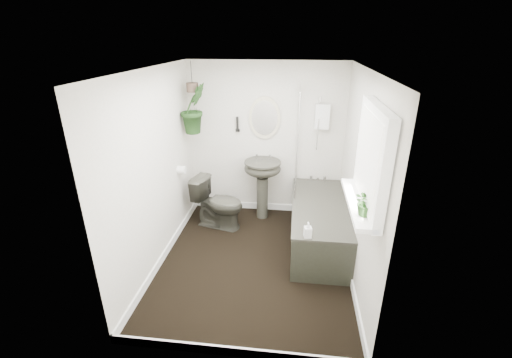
# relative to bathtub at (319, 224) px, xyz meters

# --- Properties ---
(floor) EXTENTS (2.30, 2.80, 0.02)m
(floor) POSITION_rel_bathtub_xyz_m (-0.80, -0.50, -0.30)
(floor) COLOR black
(floor) RESTS_ON ground
(ceiling) EXTENTS (2.30, 2.80, 0.02)m
(ceiling) POSITION_rel_bathtub_xyz_m (-0.80, -0.50, 2.02)
(ceiling) COLOR white
(ceiling) RESTS_ON ground
(wall_back) EXTENTS (2.30, 0.02, 2.30)m
(wall_back) POSITION_rel_bathtub_xyz_m (-0.80, 0.91, 0.86)
(wall_back) COLOR silver
(wall_back) RESTS_ON ground
(wall_front) EXTENTS (2.30, 0.02, 2.30)m
(wall_front) POSITION_rel_bathtub_xyz_m (-0.80, -1.91, 0.86)
(wall_front) COLOR silver
(wall_front) RESTS_ON ground
(wall_left) EXTENTS (0.02, 2.80, 2.30)m
(wall_left) POSITION_rel_bathtub_xyz_m (-1.96, -0.50, 0.86)
(wall_left) COLOR silver
(wall_left) RESTS_ON ground
(wall_right) EXTENTS (0.02, 2.80, 2.30)m
(wall_right) POSITION_rel_bathtub_xyz_m (0.36, -0.50, 0.86)
(wall_right) COLOR silver
(wall_right) RESTS_ON ground
(skirting) EXTENTS (2.30, 2.80, 0.10)m
(skirting) POSITION_rel_bathtub_xyz_m (-0.80, -0.50, -0.24)
(skirting) COLOR white
(skirting) RESTS_ON floor
(bathtub) EXTENTS (0.72, 1.72, 0.58)m
(bathtub) POSITION_rel_bathtub_xyz_m (0.00, 0.00, 0.00)
(bathtub) COLOR #2E2E26
(bathtub) RESTS_ON floor
(bath_screen) EXTENTS (0.04, 0.72, 1.40)m
(bath_screen) POSITION_rel_bathtub_xyz_m (-0.33, 0.49, 0.99)
(bath_screen) COLOR silver
(bath_screen) RESTS_ON bathtub
(shower_box) EXTENTS (0.20, 0.10, 0.35)m
(shower_box) POSITION_rel_bathtub_xyz_m (0.00, 0.84, 1.26)
(shower_box) COLOR white
(shower_box) RESTS_ON wall_back
(oval_mirror) EXTENTS (0.46, 0.03, 0.62)m
(oval_mirror) POSITION_rel_bathtub_xyz_m (-0.82, 0.87, 1.21)
(oval_mirror) COLOR beige
(oval_mirror) RESTS_ON wall_back
(wall_sconce) EXTENTS (0.04, 0.04, 0.22)m
(wall_sconce) POSITION_rel_bathtub_xyz_m (-1.22, 0.86, 1.11)
(wall_sconce) COLOR black
(wall_sconce) RESTS_ON wall_back
(toilet_roll_holder) EXTENTS (0.11, 0.11, 0.11)m
(toilet_roll_holder) POSITION_rel_bathtub_xyz_m (-1.90, 0.20, 0.61)
(toilet_roll_holder) COLOR white
(toilet_roll_holder) RESTS_ON wall_left
(window_recess) EXTENTS (0.08, 1.00, 0.90)m
(window_recess) POSITION_rel_bathtub_xyz_m (0.29, -1.20, 1.36)
(window_recess) COLOR white
(window_recess) RESTS_ON wall_right
(window_sill) EXTENTS (0.18, 1.00, 0.04)m
(window_sill) POSITION_rel_bathtub_xyz_m (0.22, -1.20, 0.94)
(window_sill) COLOR white
(window_sill) RESTS_ON wall_right
(window_blinds) EXTENTS (0.01, 0.86, 0.76)m
(window_blinds) POSITION_rel_bathtub_xyz_m (0.24, -1.20, 1.36)
(window_blinds) COLOR white
(window_blinds) RESTS_ON wall_right
(toilet) EXTENTS (0.80, 0.57, 0.74)m
(toilet) POSITION_rel_bathtub_xyz_m (-1.42, 0.30, 0.08)
(toilet) COLOR #2E2E26
(toilet) RESTS_ON floor
(pedestal_sink) EXTENTS (0.57, 0.49, 0.92)m
(pedestal_sink) POSITION_rel_bathtub_xyz_m (-0.82, 0.64, 0.17)
(pedestal_sink) COLOR #2E2E26
(pedestal_sink) RESTS_ON floor
(sill_plant) EXTENTS (0.26, 0.24, 0.23)m
(sill_plant) POSITION_rel_bathtub_xyz_m (0.24, -1.46, 1.08)
(sill_plant) COLOR black
(sill_plant) RESTS_ON window_sill
(hanging_plant) EXTENTS (0.47, 0.49, 0.69)m
(hanging_plant) POSITION_rel_bathtub_xyz_m (-1.77, 0.55, 1.39)
(hanging_plant) COLOR black
(hanging_plant) RESTS_ON ceiling
(soap_bottle) EXTENTS (0.09, 0.09, 0.18)m
(soap_bottle) POSITION_rel_bathtub_xyz_m (-0.18, -0.79, 0.38)
(soap_bottle) COLOR #332A29
(soap_bottle) RESTS_ON bathtub
(hanging_pot) EXTENTS (0.16, 0.16, 0.12)m
(hanging_pot) POSITION_rel_bathtub_xyz_m (-1.77, 0.55, 1.67)
(hanging_pot) COLOR #47362B
(hanging_pot) RESTS_ON ceiling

